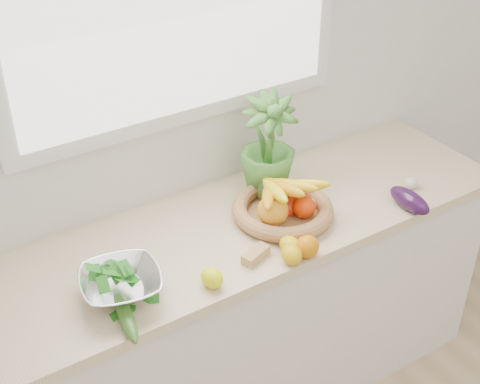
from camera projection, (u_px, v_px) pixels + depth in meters
back_wall at (179, 83)px, 2.35m from camera, size 4.50×0.02×2.70m
counter_cabinet at (227, 324)px, 2.64m from camera, size 2.20×0.58×0.86m
countertop at (225, 233)px, 2.39m from camera, size 2.24×0.62×0.04m
orange_loose at (307, 247)px, 2.23m from camera, size 0.08×0.08×0.08m
lemon_a at (212, 278)px, 2.11m from camera, size 0.08×0.09×0.06m
lemon_b at (292, 255)px, 2.21m from camera, size 0.08×0.09×0.07m
lemon_c at (290, 245)px, 2.25m from camera, size 0.08×0.09×0.06m
apple at (288, 207)px, 2.43m from camera, size 0.10×0.10×0.07m
ginger at (256, 255)px, 2.23m from camera, size 0.12×0.08×0.03m
garlic_a at (313, 203)px, 2.48m from camera, size 0.05×0.05×0.04m
garlic_b at (273, 222)px, 2.38m from camera, size 0.06×0.06×0.04m
garlic_c at (411, 183)px, 2.59m from camera, size 0.05×0.05×0.04m
eggplant at (409, 200)px, 2.47m from camera, size 0.07×0.19×0.08m
cucumber at (126, 316)px, 1.98m from camera, size 0.09×0.25×0.04m
radish at (305, 253)px, 2.24m from camera, size 0.03×0.03×0.03m
potted_herb at (268, 144)px, 2.47m from camera, size 0.26×0.26×0.38m
fruit_basket at (282, 205)px, 2.41m from camera, size 0.39×0.39×0.19m
colander_with_spinach at (120, 280)px, 2.05m from camera, size 0.31×0.31×0.13m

